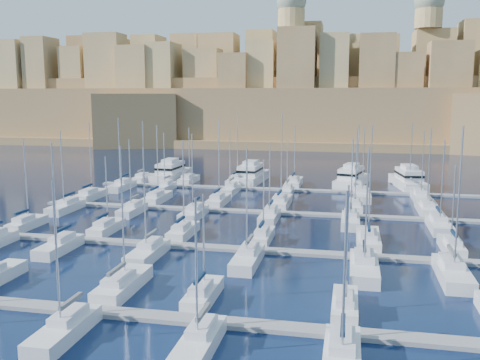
% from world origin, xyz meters
% --- Properties ---
extents(ground, '(600.00, 600.00, 0.00)m').
position_xyz_m(ground, '(0.00, 0.00, 0.00)').
color(ground, black).
rests_on(ground, ground).
extents(pontoon_near, '(84.00, 2.00, 0.40)m').
position_xyz_m(pontoon_near, '(0.00, -34.00, 0.20)').
color(pontoon_near, slate).
rests_on(pontoon_near, ground).
extents(pontoon_mid_near, '(84.00, 2.00, 0.40)m').
position_xyz_m(pontoon_mid_near, '(0.00, -12.00, 0.20)').
color(pontoon_mid_near, slate).
rests_on(pontoon_mid_near, ground).
extents(pontoon_mid_far, '(84.00, 2.00, 0.40)m').
position_xyz_m(pontoon_mid_far, '(0.00, 10.00, 0.20)').
color(pontoon_mid_far, slate).
rests_on(pontoon_mid_far, ground).
extents(pontoon_far, '(84.00, 2.00, 0.40)m').
position_xyz_m(pontoon_far, '(0.00, 32.00, 0.20)').
color(pontoon_far, slate).
rests_on(pontoon_far, ground).
extents(sailboat_2, '(2.82, 9.39, 14.91)m').
position_xyz_m(sailboat_2, '(-10.80, -28.42, 0.75)').
color(sailboat_2, silver).
rests_on(sailboat_2, ground).
extents(sailboat_3, '(2.32, 7.73, 10.69)m').
position_xyz_m(sailboat_3, '(-2.21, -29.24, 0.70)').
color(sailboat_3, silver).
rests_on(sailboat_3, ground).
extents(sailboat_4, '(2.29, 7.64, 12.01)m').
position_xyz_m(sailboat_4, '(11.16, -29.28, 0.72)').
color(sailboat_4, silver).
rests_on(sailboat_4, ground).
extents(sailboat_8, '(2.55, 8.52, 13.42)m').
position_xyz_m(sailboat_8, '(-11.07, -39.15, 0.73)').
color(sailboat_8, silver).
rests_on(sailboat_8, ground).
extents(sailboat_9, '(2.48, 8.26, 12.48)m').
position_xyz_m(sailboat_9, '(0.26, -39.02, 0.72)').
color(sailboat_9, silver).
rests_on(sailboat_9, ground).
extents(sailboat_10, '(2.67, 8.91, 13.46)m').
position_xyz_m(sailboat_10, '(11.08, -39.34, 0.74)').
color(sailboat_10, silver).
rests_on(sailboat_10, ground).
extents(sailboat_12, '(2.35, 7.82, 13.47)m').
position_xyz_m(sailboat_12, '(-35.49, -7.19, 0.73)').
color(sailboat_12, silver).
rests_on(sailboat_12, ground).
extents(sailboat_13, '(2.41, 8.05, 11.27)m').
position_xyz_m(sailboat_13, '(-22.80, -7.08, 0.71)').
color(sailboat_13, silver).
rests_on(sailboat_13, ground).
extents(sailboat_14, '(2.49, 8.30, 13.78)m').
position_xyz_m(sailboat_14, '(-11.35, -6.96, 0.74)').
color(sailboat_14, silver).
rests_on(sailboat_14, ground).
extents(sailboat_15, '(2.28, 7.62, 11.37)m').
position_xyz_m(sailboat_15, '(-0.00, -7.29, 0.71)').
color(sailboat_15, silver).
rests_on(sailboat_15, ground).
extents(sailboat_16, '(3.02, 10.07, 16.11)m').
position_xyz_m(sailboat_16, '(13.85, -6.09, 0.77)').
color(sailboat_16, silver).
rests_on(sailboat_16, ground).
extents(sailboat_17, '(2.38, 7.95, 11.36)m').
position_xyz_m(sailboat_17, '(24.06, -7.13, 0.71)').
color(sailboat_17, silver).
rests_on(sailboat_17, ground).
extents(sailboat_19, '(2.55, 8.50, 14.23)m').
position_xyz_m(sailboat_19, '(-24.36, -17.14, 0.74)').
color(sailboat_19, silver).
rests_on(sailboat_19, ground).
extents(sailboat_20, '(2.72, 9.07, 13.74)m').
position_xyz_m(sailboat_20, '(-12.42, -17.42, 0.74)').
color(sailboat_20, silver).
rests_on(sailboat_20, ground).
extents(sailboat_21, '(2.71, 9.03, 13.95)m').
position_xyz_m(sailboat_21, '(-0.13, -17.40, 0.74)').
color(sailboat_21, silver).
rests_on(sailboat_21, ground).
extents(sailboat_22, '(3.07, 10.24, 14.29)m').
position_xyz_m(sailboat_22, '(13.09, -18.00, 0.76)').
color(sailboat_22, silver).
rests_on(sailboat_22, ground).
extents(sailboat_23, '(3.00, 10.02, 16.79)m').
position_xyz_m(sailboat_23, '(22.35, -17.89, 0.77)').
color(sailboat_23, silver).
rests_on(sailboat_23, ground).
extents(sailboat_24, '(2.75, 9.18, 14.68)m').
position_xyz_m(sailboat_24, '(-36.85, 15.47, 0.75)').
color(sailboat_24, silver).
rests_on(sailboat_24, ground).
extents(sailboat_25, '(2.81, 9.38, 14.39)m').
position_xyz_m(sailboat_25, '(-23.55, 15.57, 0.75)').
color(sailboat_25, silver).
rests_on(sailboat_25, ground).
extents(sailboat_26, '(2.70, 9.02, 15.46)m').
position_xyz_m(sailboat_26, '(-11.85, 15.40, 0.76)').
color(sailboat_26, silver).
rests_on(sailboat_26, ground).
extents(sailboat_27, '(3.08, 10.25, 16.70)m').
position_xyz_m(sailboat_27, '(-0.66, 16.00, 0.78)').
color(sailboat_27, silver).
rests_on(sailboat_27, ground).
extents(sailboat_28, '(2.61, 8.68, 14.12)m').
position_xyz_m(sailboat_28, '(12.22, 15.23, 0.74)').
color(sailboat_28, silver).
rests_on(sailboat_28, ground).
extents(sailboat_29, '(3.14, 10.46, 14.49)m').
position_xyz_m(sailboat_29, '(24.18, 16.10, 0.76)').
color(sailboat_29, silver).
rests_on(sailboat_29, ground).
extents(sailboat_30, '(2.72, 9.05, 14.05)m').
position_xyz_m(sailboat_30, '(-35.83, 4.59, 0.74)').
color(sailboat_30, silver).
rests_on(sailboat_30, ground).
extents(sailboat_31, '(2.45, 8.16, 12.75)m').
position_xyz_m(sailboat_31, '(-23.96, 5.02, 0.73)').
color(sailboat_31, silver).
rests_on(sailboat_31, ground).
extents(sailboat_32, '(2.73, 9.09, 13.84)m').
position_xyz_m(sailboat_32, '(-13.21, 4.57, 0.74)').
color(sailboat_32, silver).
rests_on(sailboat_32, ground).
extents(sailboat_33, '(2.56, 8.52, 12.36)m').
position_xyz_m(sailboat_33, '(-0.89, 4.85, 0.72)').
color(sailboat_33, silver).
rests_on(sailboat_33, ground).
extents(sailboat_34, '(2.70, 9.00, 13.60)m').
position_xyz_m(sailboat_34, '(11.53, 4.62, 0.74)').
color(sailboat_34, silver).
rests_on(sailboat_34, ground).
extents(sailboat_35, '(2.87, 9.56, 13.58)m').
position_xyz_m(sailboat_35, '(24.28, 4.34, 0.74)').
color(sailboat_35, silver).
rests_on(sailboat_35, ground).
extents(sailboat_36, '(2.56, 8.52, 14.10)m').
position_xyz_m(sailboat_36, '(-35.01, 37.15, 0.74)').
color(sailboat_36, silver).
rests_on(sailboat_36, ground).
extents(sailboat_37, '(2.68, 8.94, 12.67)m').
position_xyz_m(sailboat_37, '(-24.20, 37.36, 0.73)').
color(sailboat_37, silver).
rests_on(sailboat_37, ground).
extents(sailboat_38, '(3.09, 10.29, 17.32)m').
position_xyz_m(sailboat_38, '(-13.28, 38.02, 0.78)').
color(sailboat_38, silver).
rests_on(sailboat_38, ground).
extents(sailboat_39, '(3.02, 10.06, 13.32)m').
position_xyz_m(sailboat_39, '(-0.58, 37.91, 0.75)').
color(sailboat_39, silver).
rests_on(sailboat_39, ground).
extents(sailboat_40, '(2.60, 8.68, 13.98)m').
position_xyz_m(sailboat_40, '(12.78, 37.23, 0.74)').
color(sailboat_40, silver).
rests_on(sailboat_40, ground).
extents(sailboat_41, '(2.64, 8.80, 14.20)m').
position_xyz_m(sailboat_41, '(23.42, 37.29, 0.74)').
color(sailboat_41, silver).
rests_on(sailboat_41, ground).
extents(sailboat_42, '(2.87, 9.56, 15.26)m').
position_xyz_m(sailboat_42, '(-35.41, 26.34, 0.76)').
color(sailboat_42, silver).
rests_on(sailboat_42, ground).
extents(sailboat_43, '(2.36, 7.86, 12.20)m').
position_xyz_m(sailboat_43, '(-26.04, 27.17, 0.72)').
color(sailboat_43, silver).
rests_on(sailboat_43, ground).
extents(sailboat_44, '(2.53, 8.42, 13.14)m').
position_xyz_m(sailboat_44, '(-12.20, 26.90, 0.73)').
color(sailboat_44, silver).
rests_on(sailboat_44, ground).
extents(sailboat_45, '(2.21, 7.37, 11.21)m').
position_xyz_m(sailboat_45, '(-0.82, 27.41, 0.71)').
color(sailboat_45, silver).
rests_on(sailboat_45, ground).
extents(sailboat_46, '(3.13, 10.43, 14.25)m').
position_xyz_m(sailboat_46, '(13.62, 25.91, 0.76)').
color(sailboat_46, silver).
rests_on(sailboat_46, ground).
extents(sailboat_47, '(2.81, 9.37, 13.35)m').
position_xyz_m(sailboat_47, '(24.28, 26.43, 0.74)').
color(sailboat_47, silver).
rests_on(sailboat_47, ground).
extents(motor_yacht_a, '(5.33, 16.06, 5.25)m').
position_xyz_m(motor_yacht_a, '(-29.65, 41.14, 1.73)').
color(motor_yacht_a, silver).
rests_on(motor_yacht_a, ground).
extents(motor_yacht_b, '(5.95, 16.45, 5.25)m').
position_xyz_m(motor_yacht_b, '(-10.62, 41.26, 1.73)').
color(motor_yacht_b, silver).
rests_on(motor_yacht_b, ground).
extents(motor_yacht_c, '(7.99, 15.66, 5.25)m').
position_xyz_m(motor_yacht_c, '(11.60, 40.72, 1.73)').
color(motor_yacht_c, silver).
rests_on(motor_yacht_c, ground).
extents(motor_yacht_d, '(7.09, 16.19, 5.25)m').
position_xyz_m(motor_yacht_d, '(23.44, 41.02, 1.73)').
color(motor_yacht_d, silver).
rests_on(motor_yacht_d, ground).
extents(fortified_city, '(460.00, 108.95, 59.52)m').
position_xyz_m(fortified_city, '(-0.19, 155.26, 14.74)').
color(fortified_city, brown).
rests_on(fortified_city, ground).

